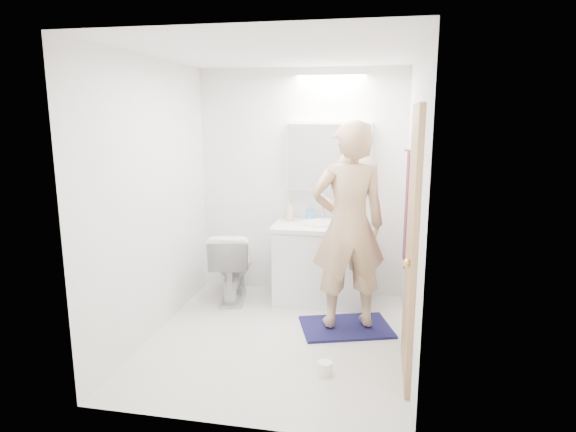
% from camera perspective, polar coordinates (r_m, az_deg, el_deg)
% --- Properties ---
extents(floor, '(2.50, 2.50, 0.00)m').
position_cam_1_polar(floor, '(4.42, -1.30, -14.08)').
color(floor, silver).
rests_on(floor, ground).
extents(ceiling, '(2.50, 2.50, 0.00)m').
position_cam_1_polar(ceiling, '(4.01, -1.46, 18.52)').
color(ceiling, white).
rests_on(ceiling, floor).
extents(wall_back, '(2.50, 0.00, 2.50)m').
position_cam_1_polar(wall_back, '(5.26, 1.56, 3.79)').
color(wall_back, white).
rests_on(wall_back, floor).
extents(wall_front, '(2.50, 0.00, 2.50)m').
position_cam_1_polar(wall_front, '(2.87, -6.75, -2.98)').
color(wall_front, white).
rests_on(wall_front, floor).
extents(wall_left, '(0.00, 2.50, 2.50)m').
position_cam_1_polar(wall_left, '(4.41, -15.47, 1.84)').
color(wall_left, white).
rests_on(wall_left, floor).
extents(wall_right, '(0.00, 2.50, 2.50)m').
position_cam_1_polar(wall_right, '(3.96, 14.36, 0.82)').
color(wall_right, white).
rests_on(wall_right, floor).
extents(vanity_cabinet, '(0.90, 0.55, 0.78)m').
position_cam_1_polar(vanity_cabinet, '(5.13, 3.70, -5.73)').
color(vanity_cabinet, silver).
rests_on(vanity_cabinet, floor).
extents(countertop, '(0.95, 0.58, 0.04)m').
position_cam_1_polar(countertop, '(5.02, 3.76, -1.26)').
color(countertop, white).
rests_on(countertop, vanity_cabinet).
extents(sink_basin, '(0.36, 0.36, 0.03)m').
position_cam_1_polar(sink_basin, '(5.04, 3.81, -0.80)').
color(sink_basin, white).
rests_on(sink_basin, countertop).
extents(faucet, '(0.02, 0.02, 0.16)m').
position_cam_1_polar(faucet, '(5.21, 4.09, 0.34)').
color(faucet, '#B8B8BC').
rests_on(faucet, countertop).
extents(medicine_cabinet, '(0.88, 0.14, 0.70)m').
position_cam_1_polar(medicine_cabinet, '(5.11, 4.78, 6.91)').
color(medicine_cabinet, white).
rests_on(medicine_cabinet, wall_back).
extents(mirror_panel, '(0.84, 0.01, 0.66)m').
position_cam_1_polar(mirror_panel, '(5.04, 4.68, 6.84)').
color(mirror_panel, silver).
rests_on(mirror_panel, medicine_cabinet).
extents(toilet, '(0.54, 0.79, 0.74)m').
position_cam_1_polar(toilet, '(5.21, -6.54, -5.69)').
color(toilet, silver).
rests_on(toilet, floor).
extents(bath_rug, '(0.93, 0.77, 0.02)m').
position_cam_1_polar(bath_rug, '(4.64, 6.75, -12.70)').
color(bath_rug, '#191645').
rests_on(bath_rug, floor).
extents(person, '(0.77, 0.62, 1.84)m').
position_cam_1_polar(person, '(4.34, 7.05, -1.15)').
color(person, tan).
rests_on(person, bath_rug).
extents(door, '(0.04, 0.80, 2.00)m').
position_cam_1_polar(door, '(3.66, 14.18, -3.26)').
color(door, tan).
rests_on(door, wall_right).
extents(door_knob, '(0.06, 0.06, 0.06)m').
position_cam_1_polar(door_knob, '(3.39, 13.71, -5.34)').
color(door_knob, gold).
rests_on(door_knob, door).
extents(towel, '(0.02, 0.42, 1.00)m').
position_cam_1_polar(towel, '(4.52, 13.65, 0.87)').
color(towel, '#131D3C').
rests_on(towel, wall_right).
extents(towel_hook, '(0.07, 0.02, 0.02)m').
position_cam_1_polar(towel_hook, '(4.45, 13.80, 7.46)').
color(towel_hook, silver).
rests_on(towel_hook, wall_right).
extents(soap_bottle_a, '(0.12, 0.12, 0.23)m').
position_cam_1_polar(soap_bottle_a, '(5.19, 0.21, 0.70)').
color(soap_bottle_a, '#D1BE87').
rests_on(soap_bottle_a, countertop).
extents(soap_bottle_b, '(0.11, 0.11, 0.18)m').
position_cam_1_polar(soap_bottle_b, '(5.19, 2.62, 0.41)').
color(soap_bottle_b, '#5B92C4').
rests_on(soap_bottle_b, countertop).
extents(toothbrush_cup, '(0.13, 0.13, 0.10)m').
position_cam_1_polar(toothbrush_cup, '(5.14, 5.82, -0.17)').
color(toothbrush_cup, '#3948AB').
rests_on(toothbrush_cup, countertop).
extents(toilet_paper_roll, '(0.11, 0.11, 0.10)m').
position_cam_1_polar(toilet_paper_roll, '(3.88, 4.33, -17.23)').
color(toilet_paper_roll, white).
rests_on(toilet_paper_roll, floor).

